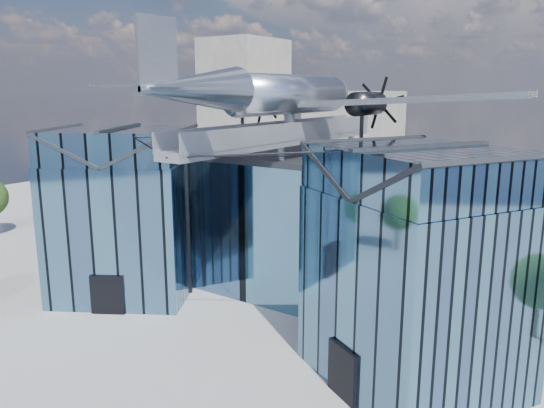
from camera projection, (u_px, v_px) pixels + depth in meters
The scene contains 3 objects.
ground_plane at pixel (254, 321), 33.51m from camera, with size 120.00×120.00×0.00m, color gray.
museum at pixel (303, 218), 37.02m from camera, with size 32.88×24.50×17.60m.
bg_towers at pixel (484, 122), 71.30m from camera, with size 77.00×24.50×26.00m.
Camera 1 is at (18.52, -25.09, 14.35)m, focal length 35.00 mm.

